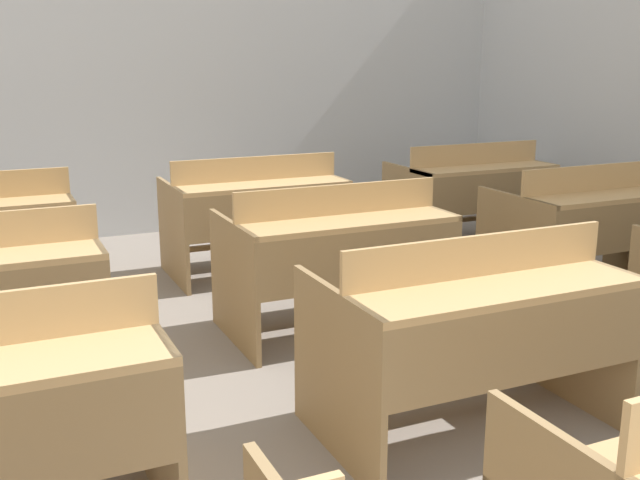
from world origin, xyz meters
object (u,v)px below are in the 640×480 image
(bench_back_center, at_px, (255,211))
(bench_back_right, at_px, (472,191))
(bench_third_center, at_px, (336,253))
(bench_third_right, at_px, (590,223))
(bench_second_center, at_px, (471,328))

(bench_back_center, relative_size, bench_back_right, 1.00)
(bench_third_center, xyz_separation_m, bench_third_right, (1.84, -0.00, 0.00))
(bench_third_center, bearing_deg, bench_back_center, 90.66)
(bench_second_center, relative_size, bench_third_center, 1.00)
(bench_second_center, bearing_deg, bench_third_right, 34.55)
(bench_third_right, bearing_deg, bench_back_center, 145.37)
(bench_third_center, relative_size, bench_back_right, 1.00)
(bench_second_center, height_order, bench_back_center, same)
(bench_second_center, relative_size, bench_back_right, 1.00)
(bench_third_right, height_order, bench_back_right, same)
(bench_back_center, height_order, bench_back_right, same)
(bench_back_center, bearing_deg, bench_second_center, -90.00)
(bench_third_center, relative_size, bench_third_right, 1.00)
(bench_third_right, xyz_separation_m, bench_back_right, (0.00, 1.31, 0.00))
(bench_back_right, bearing_deg, bench_third_right, -90.19)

